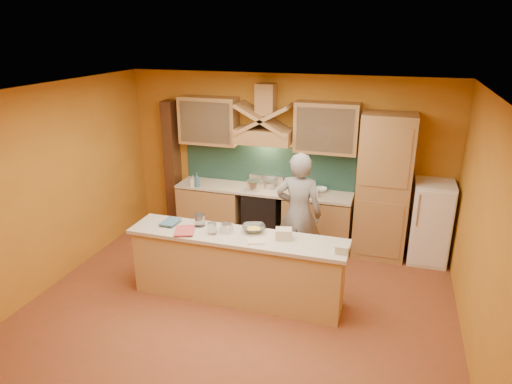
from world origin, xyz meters
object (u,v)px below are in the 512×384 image
(mixing_bowl, at_px, (254,228))
(fridge, at_px, (430,222))
(person, at_px, (299,214))
(kitchen_scale, at_px, (227,228))
(stove, at_px, (263,214))

(mixing_bowl, bearing_deg, fridge, 36.59)
(person, distance_m, kitchen_scale, 1.22)
(stove, bearing_deg, kitchen_scale, -88.56)
(person, bearing_deg, mixing_bowl, 62.32)
(fridge, bearing_deg, kitchen_scale, -144.90)
(fridge, bearing_deg, stove, 180.00)
(kitchen_scale, bearing_deg, mixing_bowl, 27.44)
(fridge, height_order, mixing_bowl, fridge)
(kitchen_scale, bearing_deg, stove, 95.76)
(stove, relative_size, fridge, 0.69)
(person, bearing_deg, kitchen_scale, 51.64)
(kitchen_scale, distance_m, mixing_bowl, 0.36)
(stove, relative_size, mixing_bowl, 2.93)
(stove, xyz_separation_m, fridge, (2.70, 0.00, 0.20))
(person, height_order, mixing_bowl, person)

